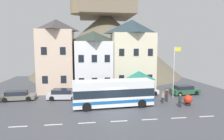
{
  "coord_description": "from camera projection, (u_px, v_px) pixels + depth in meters",
  "views": [
    {
      "loc": [
        -3.1,
        -19.57,
        6.8
      ],
      "look_at": [
        0.42,
        5.17,
        4.01
      ],
      "focal_mm": 30.59,
      "sensor_mm": 36.0,
      "label": 1
    }
  ],
  "objects": [
    {
      "name": "parked_car_03",
      "position": [
        143.0,
        91.0,
        28.15
      ],
      "size": [
        4.3,
        2.43,
        1.23
      ],
      "rotation": [
        0.0,
        0.0,
        0.14
      ],
      "color": "white",
      "rests_on": "ground_plane"
    },
    {
      "name": "parked_car_02",
      "position": [
        18.0,
        96.0,
        25.23
      ],
      "size": [
        4.38,
        2.03,
        1.25
      ],
      "rotation": [
        0.0,
        0.0,
        0.05
      ],
      "color": "slate",
      "rests_on": "ground_plane"
    },
    {
      "name": "public_bench",
      "position": [
        138.0,
        91.0,
        28.99
      ],
      "size": [
        1.53,
        0.48,
        0.87
      ],
      "color": "#473828",
      "rests_on": "ground_plane"
    },
    {
      "name": "townhouse_01",
      "position": [
        93.0,
        61.0,
        31.52
      ],
      "size": [
        5.84,
        6.15,
        9.68
      ],
      "color": "white",
      "rests_on": "ground_plane"
    },
    {
      "name": "townhouse_02",
      "position": [
        131.0,
        55.0,
        32.25
      ],
      "size": [
        6.8,
        6.01,
        11.61
      ],
      "color": "beige",
      "rests_on": "ground_plane"
    },
    {
      "name": "townhouse_00",
      "position": [
        57.0,
        55.0,
        30.99
      ],
      "size": [
        5.3,
        6.95,
        11.48
      ],
      "color": "beige",
      "rests_on": "ground_plane"
    },
    {
      "name": "parked_car_00",
      "position": [
        184.0,
        90.0,
        28.43
      ],
      "size": [
        4.36,
        2.28,
        1.38
      ],
      "rotation": [
        0.0,
        0.0,
        0.12
      ],
      "color": "#29573B",
      "rests_on": "ground_plane"
    },
    {
      "name": "parked_car_01",
      "position": [
        64.0,
        94.0,
        25.78
      ],
      "size": [
        4.47,
        2.32,
        1.37
      ],
      "rotation": [
        0.0,
        0.0,
        -0.1
      ],
      "color": "silver",
      "rests_on": "ground_plane"
    },
    {
      "name": "bus_shelter",
      "position": [
        139.0,
        76.0,
        26.67
      ],
      "size": [
        3.6,
        3.6,
        3.71
      ],
      "color": "#473D33",
      "rests_on": "ground_plane"
    },
    {
      "name": "hilltop_castle",
      "position": [
        106.0,
        42.0,
        50.53
      ],
      "size": [
        38.62,
        38.62,
        22.38
      ],
      "color": "#655C4A",
      "rests_on": "ground_plane"
    },
    {
      "name": "pedestrian_01",
      "position": [
        148.0,
        94.0,
        25.24
      ],
      "size": [
        0.35,
        0.37,
        1.59
      ],
      "color": "#2D2D38",
      "rests_on": "ground_plane"
    },
    {
      "name": "pedestrian_00",
      "position": [
        167.0,
        95.0,
        24.58
      ],
      "size": [
        0.33,
        0.35,
        1.62
      ],
      "color": "#38332D",
      "rests_on": "ground_plane"
    },
    {
      "name": "harbour_buoy",
      "position": [
        188.0,
        100.0,
        22.88
      ],
      "size": [
        1.05,
        1.05,
        1.3
      ],
      "color": "black",
      "rests_on": "ground_plane"
    },
    {
      "name": "ground_plane",
      "position": [
        115.0,
        113.0,
        20.45
      ],
      "size": [
        40.0,
        60.0,
        0.07
      ],
      "color": "#484A51"
    },
    {
      "name": "pedestrian_03",
      "position": [
        180.0,
        100.0,
        22.24
      ],
      "size": [
        0.36,
        0.36,
        1.56
      ],
      "color": "#2D2D38",
      "rests_on": "ground_plane"
    },
    {
      "name": "pedestrian_02",
      "position": [
        163.0,
        96.0,
        23.82
      ],
      "size": [
        0.35,
        0.35,
        1.52
      ],
      "color": "#2D2D38",
      "rests_on": "ground_plane"
    },
    {
      "name": "transit_bus",
      "position": [
        113.0,
        93.0,
        22.42
      ],
      "size": [
        9.5,
        3.15,
        3.12
      ],
      "rotation": [
        0.0,
        0.0,
        0.06
      ],
      "color": "white",
      "rests_on": "ground_plane"
    },
    {
      "name": "flagpole",
      "position": [
        174.0,
        68.0,
        26.32
      ],
      "size": [
        0.95,
        0.1,
        7.08
      ],
      "color": "silver",
      "rests_on": "ground_plane"
    }
  ]
}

